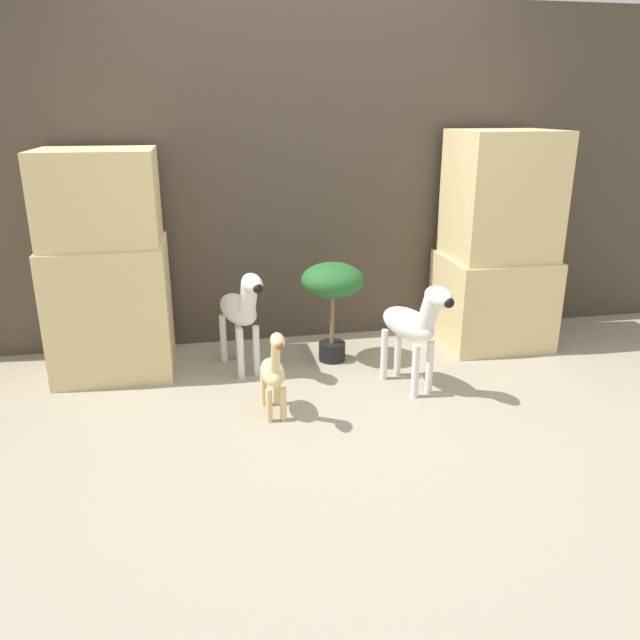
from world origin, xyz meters
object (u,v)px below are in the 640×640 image
Objects in this scene: zebra_left at (241,309)px; giraffe_figurine at (273,371)px; potted_palm_front at (332,287)px; zebra_right at (414,323)px.

giraffe_figurine is (0.12, -0.62, -0.15)m from zebra_left.
zebra_left is at bearing -173.45° from potted_palm_front.
potted_palm_front is at bearing 124.53° from zebra_right.
giraffe_figurine is 0.81× the size of potted_palm_front.
zebra_right reaches higher than potted_palm_front.
zebra_left is at bearing 100.51° from giraffe_figurine.
zebra_right is 1.04× the size of potted_palm_front.
zebra_right is 1.28× the size of giraffe_figurine.
zebra_left is 0.58m from potted_palm_front.
potted_palm_front is (0.46, 0.69, 0.23)m from giraffe_figurine.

